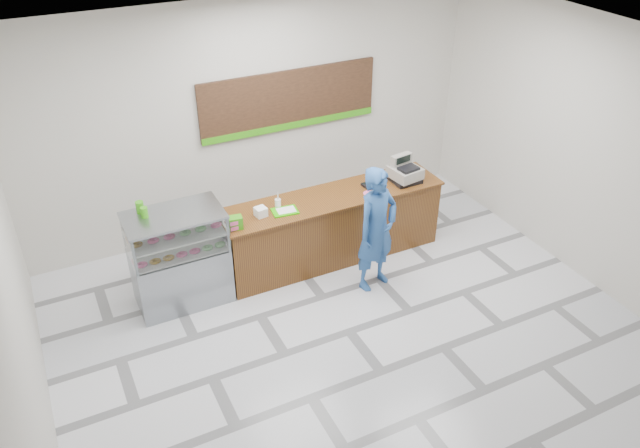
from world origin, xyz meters
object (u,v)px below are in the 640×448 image
cash_register (405,172)px  serving_tray (285,211)px  display_case (179,258)px  sales_counter (332,227)px  customer (377,229)px

cash_register → serving_tray: 1.90m
display_case → cash_register: bearing=-1.0°
cash_register → sales_counter: bearing=168.8°
cash_register → customer: size_ratio=0.26×
customer → cash_register: bearing=25.5°
sales_counter → display_case: 2.23m
serving_tray → cash_register: bearing=8.1°
serving_tray → customer: 1.24m
sales_counter → customer: 0.93m
sales_counter → customer: (0.23, -0.82, 0.37)m
display_case → cash_register: cash_register is taller
display_case → serving_tray: (1.46, -0.09, 0.36)m
display_case → cash_register: size_ratio=2.88×
sales_counter → cash_register: (1.14, -0.06, 0.65)m
display_case → cash_register: 3.39m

